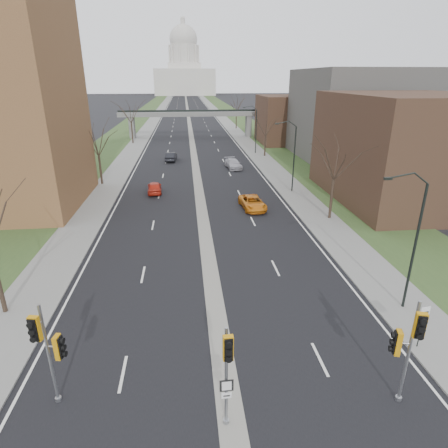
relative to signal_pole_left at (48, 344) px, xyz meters
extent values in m
plane|color=black|center=(7.51, -0.42, -3.33)|extent=(700.00, 700.00, 0.00)
cube|color=black|center=(7.51, 149.58, -3.32)|extent=(20.00, 600.00, 0.01)
cube|color=gray|center=(7.51, 149.58, -3.33)|extent=(1.20, 600.00, 0.02)
cube|color=gray|center=(19.51, 149.58, -3.27)|extent=(4.00, 600.00, 0.12)
cube|color=gray|center=(-4.49, 149.58, -3.27)|extent=(4.00, 600.00, 0.12)
cube|color=#273E1C|center=(25.51, 149.58, -3.28)|extent=(8.00, 600.00, 0.10)
cube|color=#273E1C|center=(-10.49, 149.58, -3.28)|extent=(8.00, 600.00, 0.10)
cube|color=#432C1F|center=(31.51, 27.58, 2.67)|extent=(16.00, 20.00, 12.00)
cube|color=#51504A|center=(35.51, 51.58, 4.17)|extent=(18.00, 22.00, 15.00)
cube|color=#432C1F|center=(29.51, 69.58, 1.67)|extent=(14.00, 14.00, 10.00)
cube|color=slate|center=(-6.49, 79.58, -0.83)|extent=(1.20, 2.50, 5.00)
cube|color=slate|center=(21.51, 79.58, -0.83)|extent=(1.20, 2.50, 5.00)
cube|color=slate|center=(7.51, 79.58, 2.17)|extent=(34.00, 3.00, 1.00)
cube|color=black|center=(7.51, 79.58, 2.87)|extent=(34.00, 0.15, 0.50)
cube|color=beige|center=(7.51, 319.58, 6.67)|extent=(48.00, 42.00, 20.00)
cube|color=beige|center=(7.51, 319.58, 18.67)|extent=(26.00, 26.00, 5.00)
cylinder|color=beige|center=(7.51, 319.58, 27.67)|extent=(22.00, 22.00, 14.00)
sphere|color=beige|center=(7.51, 319.58, 38.67)|extent=(22.00, 22.00, 22.00)
cylinder|color=beige|center=(7.51, 319.58, 50.17)|extent=(3.60, 3.60, 4.50)
cylinder|color=black|center=(19.31, 5.58, 0.79)|extent=(0.16, 0.16, 8.00)
cube|color=black|center=(17.01, 5.58, 5.14)|extent=(0.45, 0.18, 0.14)
cylinder|color=black|center=(19.31, 31.58, 0.79)|extent=(0.16, 0.16, 8.00)
cube|color=black|center=(17.01, 31.58, 5.14)|extent=(0.45, 0.18, 0.14)
cylinder|color=black|center=(19.31, 57.58, 0.79)|extent=(0.16, 0.16, 8.00)
cube|color=black|center=(17.01, 57.58, 5.14)|extent=(0.45, 0.18, 0.14)
cylinder|color=#382B21|center=(-5.49, 37.58, -1.33)|extent=(0.28, 0.28, 3.75)
cylinder|color=#382B21|center=(-5.49, 71.58, -1.08)|extent=(0.28, 0.28, 4.25)
cylinder|color=#382B21|center=(20.51, 21.58, -1.21)|extent=(0.28, 0.28, 4.00)
cylinder|color=#382B21|center=(20.51, 54.58, -1.46)|extent=(0.28, 0.28, 3.50)
cylinder|color=#382B21|center=(20.51, 94.58, -1.08)|extent=(0.28, 0.28, 4.25)
cylinder|color=gray|center=(-0.15, 0.22, -0.79)|extent=(0.14, 0.14, 5.09)
cylinder|color=gray|center=(-0.15, 0.22, -3.23)|extent=(0.27, 0.27, 0.20)
cube|color=#C2810B|center=(-0.24, -0.26, 0.97)|extent=(0.48, 0.46, 1.12)
cube|color=#C2810B|center=(0.33, 0.12, -0.30)|extent=(0.46, 0.48, 1.12)
cylinder|color=gray|center=(7.27, -1.72, -0.90)|extent=(0.13, 0.13, 4.86)
cylinder|color=gray|center=(7.27, -1.72, -3.24)|extent=(0.26, 0.26, 0.19)
cube|color=#C2810B|center=(7.28, -2.19, 0.97)|extent=(0.40, 0.39, 1.08)
cube|color=black|center=(7.27, -1.72, -1.18)|extent=(0.56, 0.06, 0.56)
cube|color=silver|center=(7.27, -1.72, -1.69)|extent=(0.42, 0.05, 0.28)
cylinder|color=gray|center=(15.15, -1.31, -0.71)|extent=(0.14, 0.14, 5.23)
cylinder|color=gray|center=(15.15, -1.31, -3.23)|extent=(0.28, 0.28, 0.20)
cube|color=#C2810B|center=(15.01, -1.80, 1.10)|extent=(0.52, 0.51, 1.16)
cube|color=#C2810B|center=(14.67, -1.17, -0.21)|extent=(0.51, 0.52, 1.16)
cylinder|color=black|center=(18.01, 1.90, -2.13)|extent=(0.06, 0.06, 2.16)
cube|color=silver|center=(18.01, 1.90, -1.05)|extent=(0.54, 0.11, 0.69)
imported|color=red|center=(1.91, 32.85, -2.60)|extent=(2.01, 4.37, 1.45)
imported|color=black|center=(3.44, 52.26, -2.58)|extent=(2.02, 4.68, 1.50)
imported|color=orange|center=(13.15, 25.57, -2.63)|extent=(2.75, 5.22, 1.40)
imported|color=#A5A3AB|center=(13.48, 45.48, -2.59)|extent=(2.70, 5.28, 1.47)
camera|label=1|loc=(5.99, -13.29, 10.29)|focal=30.00mm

